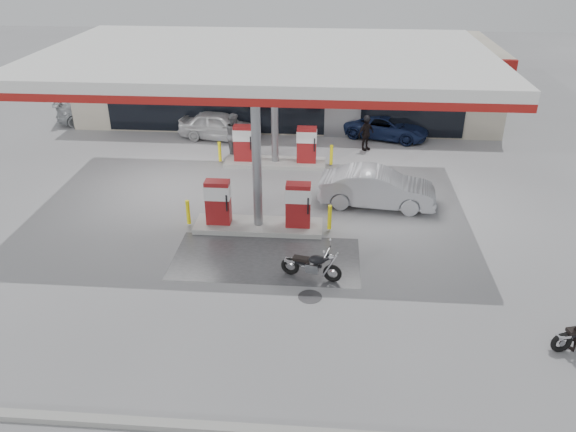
# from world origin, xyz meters

# --- Properties ---
(ground) EXTENTS (90.00, 90.00, 0.00)m
(ground) POSITION_xyz_m (0.00, 0.00, 0.00)
(ground) COLOR gray
(ground) RESTS_ON ground
(wet_patch) EXTENTS (6.00, 3.00, 0.00)m
(wet_patch) POSITION_xyz_m (0.50, 0.00, 0.00)
(wet_patch) COLOR #4C4C4F
(wet_patch) RESTS_ON ground
(drain_cover) EXTENTS (0.70, 0.70, 0.01)m
(drain_cover) POSITION_xyz_m (2.00, -2.00, 0.00)
(drain_cover) COLOR #38383A
(drain_cover) RESTS_ON ground
(kerb) EXTENTS (28.00, 0.25, 0.15)m
(kerb) POSITION_xyz_m (0.00, -7.00, 0.07)
(kerb) COLOR gray
(kerb) RESTS_ON ground
(store_building) EXTENTS (22.00, 8.22, 4.00)m
(store_building) POSITION_xyz_m (0.01, 15.94, 2.01)
(store_building) COLOR beige
(store_building) RESTS_ON ground
(canopy) EXTENTS (16.00, 10.02, 5.51)m
(canopy) POSITION_xyz_m (0.00, 5.00, 5.27)
(canopy) COLOR silver
(canopy) RESTS_ON ground
(pump_island_near) EXTENTS (5.14, 1.30, 1.78)m
(pump_island_near) POSITION_xyz_m (0.00, 2.00, 0.71)
(pump_island_near) COLOR #9E9E99
(pump_island_near) RESTS_ON ground
(pump_island_far) EXTENTS (5.14, 1.30, 1.78)m
(pump_island_far) POSITION_xyz_m (0.00, 8.00, 0.71)
(pump_island_far) COLOR #9E9E99
(pump_island_far) RESTS_ON ground
(parked_motorcycle) EXTENTS (1.89, 0.83, 0.98)m
(parked_motorcycle) POSITION_xyz_m (2.02, -1.01, 0.43)
(parked_motorcycle) COLOR black
(parked_motorcycle) RESTS_ON ground
(sedan_white) EXTENTS (4.26, 2.30, 1.38)m
(sedan_white) POSITION_xyz_m (-3.10, 11.20, 0.69)
(sedan_white) COLOR #BEBEC0
(sedan_white) RESTS_ON ground
(attendant) EXTENTS (1.05, 1.18, 2.01)m
(attendant) POSITION_xyz_m (-1.98, 9.00, 1.01)
(attendant) COLOR #5A5B5F
(attendant) RESTS_ON ground
(hatchback_silver) EXTENTS (4.51, 1.98, 1.44)m
(hatchback_silver) POSITION_xyz_m (4.27, 4.20, 0.72)
(hatchback_silver) COLOR #ABACB3
(hatchback_silver) RESTS_ON ground
(parked_car_left) EXTENTS (4.90, 2.90, 1.33)m
(parked_car_left) POSITION_xyz_m (-10.00, 13.35, 0.67)
(parked_car_left) COLOR #A2A6AA
(parked_car_left) RESTS_ON ground
(parked_car_right) EXTENTS (4.54, 3.05, 1.16)m
(parked_car_right) POSITION_xyz_m (5.23, 12.00, 0.58)
(parked_car_right) COLOR #162249
(parked_car_right) RESTS_ON ground
(biker_walking) EXTENTS (0.97, 0.90, 1.60)m
(biker_walking) POSITION_xyz_m (4.10, 10.20, 0.80)
(biker_walking) COLOR black
(biker_walking) RESTS_ON ground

